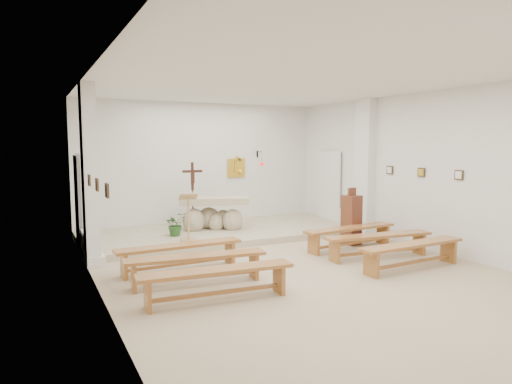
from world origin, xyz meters
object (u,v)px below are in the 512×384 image
bench_right_front (350,232)px  bench_right_third (412,250)px  altar (213,216)px  bench_left_second (196,262)px  lectern (188,217)px  bench_right_second (378,240)px  bench_left_third (217,277)px  bench_left_front (180,251)px  donation_pedestal (351,219)px  crucifix_stand (193,191)px

bench_right_front → bench_right_third: size_ratio=1.00×
bench_right_third → bench_right_front: bearing=87.3°
altar → bench_left_second: bearing=-94.7°
lectern → bench_right_second: bearing=-31.3°
lectern → bench_left_third: lectern is taller
lectern → bench_left_front: (-0.75, -1.77, -0.33)m
altar → bench_left_front: size_ratio=0.79×
donation_pedestal → bench_left_front: bearing=176.2°
bench_right_front → bench_right_second: (0.00, -0.93, 0.00)m
lectern → bench_right_second: lectern is taller
bench_left_front → bench_left_second: size_ratio=0.99×
crucifix_stand → bench_left_second: size_ratio=0.72×
donation_pedestal → altar: bearing=126.0°
crucifix_stand → bench_right_third: size_ratio=0.73×
lectern → bench_left_front: lectern is taller
altar → crucifix_stand: (-0.47, 0.24, 0.65)m
altar → bench_right_second: altar is taller
bench_right_second → bench_left_third: size_ratio=1.00×
bench_right_second → bench_left_second: bearing=-173.0°
altar → bench_right_third: 5.21m
donation_pedestal → bench_left_second: bearing=-171.9°
bench_left_front → bench_left_second: same height
altar → donation_pedestal: 3.53m
crucifix_stand → bench_right_third: 5.69m
lectern → bench_right_second: size_ratio=0.47×
lectern → donation_pedestal: size_ratio=0.84×
bench_left_third → bench_right_third: bearing=4.4°
crucifix_stand → donation_pedestal: (2.97, -2.73, -0.56)m
bench_right_front → bench_left_third: same height
altar → donation_pedestal: (2.50, -2.49, 0.09)m
bench_right_third → lectern: bearing=128.7°
donation_pedestal → bench_right_third: donation_pedestal is taller
bench_left_third → lectern: bearing=82.7°
lectern → bench_right_third: size_ratio=0.47×
bench_left_front → bench_left_second: bearing=-92.0°
lectern → donation_pedestal: 3.80m
bench_left_front → crucifix_stand: bearing=65.1°
bench_right_third → bench_right_second: bearing=87.3°
crucifix_stand → bench_right_third: (2.63, -4.98, -0.78)m
bench_left_second → bench_left_third: bearing=-83.3°
altar → bench_left_third: (-1.79, -4.74, -0.12)m
bench_right_second → bench_left_third: bearing=-159.8°
bench_right_front → bench_left_third: bearing=-158.9°
lectern → donation_pedestal: (3.54, -1.37, -0.12)m
donation_pedestal → bench_right_third: 2.29m
altar → lectern: bearing=-112.4°
bench_left_second → altar: bearing=71.5°
bench_left_second → bench_right_second: same height
altar → lectern: lectern is taller
donation_pedestal → bench_right_second: donation_pedestal is taller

